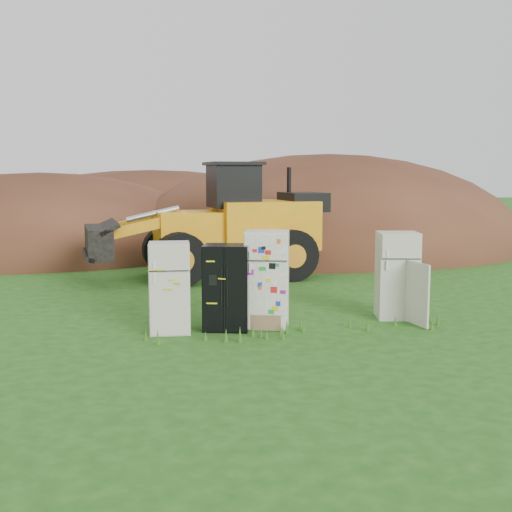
{
  "coord_description": "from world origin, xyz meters",
  "views": [
    {
      "loc": [
        -4.17,
        -12.09,
        3.04
      ],
      "look_at": [
        -0.29,
        2.0,
        1.16
      ],
      "focal_mm": 45.0,
      "sensor_mm": 36.0,
      "label": 1
    }
  ],
  "objects_px": {
    "fridge_leftmost": "(170,288)",
    "fridge_black_side": "(227,287)",
    "wheel_loader": "(205,221)",
    "fridge_sticker": "(267,279)",
    "fridge_open_door": "(397,275)"
  },
  "relations": [
    {
      "from": "fridge_sticker",
      "to": "wheel_loader",
      "type": "bearing_deg",
      "value": 110.6
    },
    {
      "from": "fridge_leftmost",
      "to": "fridge_sticker",
      "type": "height_order",
      "value": "fridge_sticker"
    },
    {
      "from": "wheel_loader",
      "to": "fridge_black_side",
      "type": "bearing_deg",
      "value": -98.6
    },
    {
      "from": "fridge_black_side",
      "to": "fridge_open_door",
      "type": "relative_size",
      "value": 0.92
    },
    {
      "from": "fridge_sticker",
      "to": "fridge_open_door",
      "type": "bearing_deg",
      "value": 20.3
    },
    {
      "from": "fridge_sticker",
      "to": "fridge_open_door",
      "type": "relative_size",
      "value": 1.05
    },
    {
      "from": "fridge_sticker",
      "to": "wheel_loader",
      "type": "height_order",
      "value": "wheel_loader"
    },
    {
      "from": "fridge_leftmost",
      "to": "fridge_black_side",
      "type": "bearing_deg",
      "value": 4.88
    },
    {
      "from": "fridge_sticker",
      "to": "fridge_open_door",
      "type": "xyz_separation_m",
      "value": [
        2.87,
        0.01,
        -0.05
      ]
    },
    {
      "from": "wheel_loader",
      "to": "fridge_leftmost",
      "type": "bearing_deg",
      "value": -108.5
    },
    {
      "from": "fridge_black_side",
      "to": "wheel_loader",
      "type": "xyz_separation_m",
      "value": [
        0.78,
        6.2,
        0.85
      ]
    },
    {
      "from": "fridge_leftmost",
      "to": "fridge_black_side",
      "type": "height_order",
      "value": "fridge_leftmost"
    },
    {
      "from": "fridge_black_side",
      "to": "fridge_open_door",
      "type": "height_order",
      "value": "fridge_open_door"
    },
    {
      "from": "fridge_sticker",
      "to": "fridge_open_door",
      "type": "height_order",
      "value": "fridge_sticker"
    },
    {
      "from": "fridge_leftmost",
      "to": "wheel_loader",
      "type": "relative_size",
      "value": 0.25
    }
  ]
}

